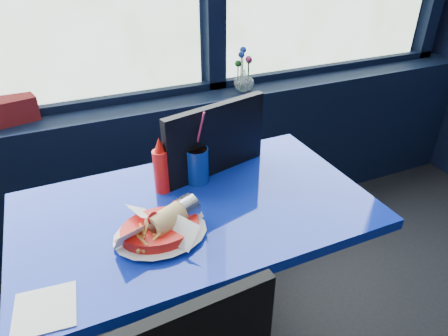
% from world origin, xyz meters
% --- Properties ---
extents(window_sill, '(5.00, 0.26, 0.80)m').
position_xyz_m(window_sill, '(0.00, 2.87, 0.40)').
color(window_sill, black).
rests_on(window_sill, ground).
extents(near_table, '(1.20, 0.70, 0.75)m').
position_xyz_m(near_table, '(0.30, 2.00, 0.57)').
color(near_table, black).
rests_on(near_table, ground).
extents(chair_near_back, '(0.56, 0.56, 1.03)m').
position_xyz_m(chair_near_back, '(0.49, 2.31, 0.59)').
color(chair_near_back, black).
rests_on(chair_near_back, ground).
extents(flower_vase, '(0.12, 0.12, 0.24)m').
position_xyz_m(flower_vase, '(0.90, 2.84, 0.87)').
color(flower_vase, silver).
rests_on(flower_vase, window_sill).
extents(food_basket, '(0.26, 0.25, 0.09)m').
position_xyz_m(food_basket, '(0.15, 1.90, 0.78)').
color(food_basket, red).
rests_on(food_basket, near_table).
extents(ketchup_bottle, '(0.06, 0.06, 0.21)m').
position_xyz_m(ketchup_bottle, '(0.23, 2.14, 0.84)').
color(ketchup_bottle, red).
rests_on(ketchup_bottle, near_table).
extents(soda_cup, '(0.09, 0.09, 0.29)m').
position_xyz_m(soda_cup, '(0.36, 2.15, 0.82)').
color(soda_cup, navy).
rests_on(soda_cup, near_table).
extents(napkin, '(0.16, 0.16, 0.00)m').
position_xyz_m(napkin, '(-0.20, 1.74, 0.75)').
color(napkin, white).
rests_on(napkin, near_table).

